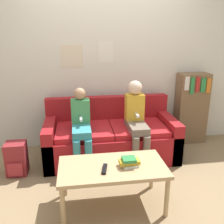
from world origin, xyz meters
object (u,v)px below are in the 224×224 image
object	(u,v)px
couch	(111,138)
person_right	(136,118)
bookshelf	(191,108)
coffee_table	(112,170)
person_left	(81,125)
backpack	(17,159)
tv_remote	(105,169)

from	to	relation	value
couch	person_right	distance (m)	0.50
couch	person_right	bearing A→B (deg)	-30.57
couch	bookshelf	bearing A→B (deg)	13.76
coffee_table	person_left	xyz separation A→B (m)	(-0.27, 0.87, 0.16)
coffee_table	backpack	bearing A→B (deg)	144.60
person_left	backpack	xyz separation A→B (m)	(-0.81, -0.10, -0.37)
tv_remote	person_right	bearing A→B (deg)	72.69
coffee_table	backpack	distance (m)	1.34
coffee_table	tv_remote	distance (m)	0.12
person_right	bookshelf	bearing A→B (deg)	26.87
person_right	bookshelf	size ratio (longest dim) A/B	0.99
couch	backpack	distance (m)	1.26
coffee_table	bookshelf	xyz separation A→B (m)	(1.46, 1.40, 0.15)
person_right	coffee_table	bearing A→B (deg)	-117.07
couch	tv_remote	distance (m)	1.18
person_right	tv_remote	bearing A→B (deg)	-119.48
coffee_table	person_left	bearing A→B (deg)	107.34
tv_remote	backpack	world-z (taller)	tv_remote
coffee_table	person_left	distance (m)	0.93
bookshelf	couch	bearing A→B (deg)	-166.24
couch	bookshelf	xyz separation A→B (m)	(1.33, 0.33, 0.28)
person_right	backpack	world-z (taller)	person_right
coffee_table	person_right	size ratio (longest dim) A/B	0.96
person_left	backpack	world-z (taller)	person_left
backpack	tv_remote	bearing A→B (deg)	-40.01
person_left	person_right	xyz separation A→B (m)	(0.72, 0.02, 0.05)
couch	backpack	world-z (taller)	couch
person_right	couch	bearing A→B (deg)	149.43
couch	person_right	world-z (taller)	person_right
couch	tv_remote	xyz separation A→B (m)	(-0.22, -1.14, 0.19)
person_left	tv_remote	bearing A→B (deg)	-78.79
bookshelf	backpack	distance (m)	2.65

